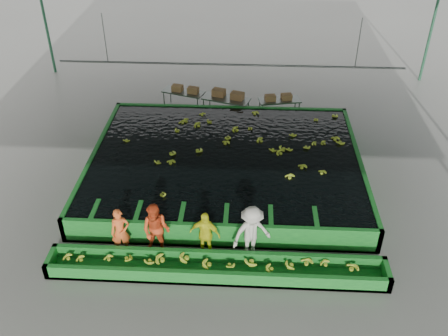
# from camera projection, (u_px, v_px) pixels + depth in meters

# --- Properties ---
(ground) EXTENTS (80.00, 80.00, 0.00)m
(ground) POSITION_uv_depth(u_px,v_px,m) (223.00, 199.00, 17.72)
(ground) COLOR slate
(ground) RESTS_ON ground
(shed_roof) EXTENTS (20.00, 22.00, 0.04)m
(shed_roof) POSITION_uv_depth(u_px,v_px,m) (223.00, 67.00, 14.90)
(shed_roof) COLOR gray
(shed_roof) RESTS_ON shed_posts
(shed_posts) EXTENTS (20.00, 22.00, 5.00)m
(shed_posts) POSITION_uv_depth(u_px,v_px,m) (223.00, 139.00, 16.31)
(shed_posts) COLOR #275F3E
(shed_posts) RESTS_ON ground
(flotation_tank) EXTENTS (10.00, 8.00, 0.90)m
(flotation_tank) POSITION_uv_depth(u_px,v_px,m) (225.00, 165.00, 18.71)
(flotation_tank) COLOR #197222
(flotation_tank) RESTS_ON ground
(tank_water) EXTENTS (9.70, 7.70, 0.00)m
(tank_water) POSITION_uv_depth(u_px,v_px,m) (225.00, 156.00, 18.48)
(tank_water) COLOR black
(tank_water) RESTS_ON flotation_tank
(sorting_trough) EXTENTS (10.00, 1.00, 0.50)m
(sorting_trough) POSITION_uv_depth(u_px,v_px,m) (216.00, 268.00, 14.61)
(sorting_trough) COLOR #197222
(sorting_trough) RESTS_ON ground
(cableway_rail) EXTENTS (0.08, 0.08, 14.00)m
(cableway_rail) POSITION_uv_depth(u_px,v_px,m) (230.00, 65.00, 20.16)
(cableway_rail) COLOR #59605B
(cableway_rail) RESTS_ON shed_roof
(rail_hanger_left) EXTENTS (0.04, 0.04, 2.00)m
(rail_hanger_left) POSITION_uv_depth(u_px,v_px,m) (105.00, 38.00, 19.82)
(rail_hanger_left) COLOR #59605B
(rail_hanger_left) RESTS_ON shed_roof
(rail_hanger_right) EXTENTS (0.04, 0.04, 2.00)m
(rail_hanger_right) POSITION_uv_depth(u_px,v_px,m) (359.00, 43.00, 19.37)
(rail_hanger_right) COLOR #59605B
(rail_hanger_right) RESTS_ON shed_roof
(worker_a) EXTENTS (0.67, 0.55, 1.60)m
(worker_a) POSITION_uv_depth(u_px,v_px,m) (121.00, 232.00, 15.10)
(worker_a) COLOR orange
(worker_a) RESTS_ON ground
(worker_b) EXTENTS (0.99, 0.83, 1.83)m
(worker_b) POSITION_uv_depth(u_px,v_px,m) (156.00, 230.00, 14.98)
(worker_b) COLOR #D6451C
(worker_b) RESTS_ON ground
(worker_c) EXTENTS (1.02, 0.58, 1.63)m
(worker_c) POSITION_uv_depth(u_px,v_px,m) (205.00, 234.00, 14.97)
(worker_c) COLOR yellow
(worker_c) RESTS_ON ground
(worker_d) EXTENTS (1.39, 1.14, 1.87)m
(worker_d) POSITION_uv_depth(u_px,v_px,m) (252.00, 233.00, 14.84)
(worker_d) COLOR beige
(worker_d) RESTS_ON ground
(packing_table_left) EXTENTS (2.06, 1.33, 0.87)m
(packing_table_left) POSITION_uv_depth(u_px,v_px,m) (184.00, 100.00, 23.24)
(packing_table_left) COLOR #59605B
(packing_table_left) RESTS_ON ground
(packing_table_mid) EXTENTS (2.24, 1.43, 0.95)m
(packing_table_mid) POSITION_uv_depth(u_px,v_px,m) (226.00, 108.00, 22.50)
(packing_table_mid) COLOR #59605B
(packing_table_mid) RESTS_ON ground
(packing_table_right) EXTENTS (1.96, 1.08, 0.84)m
(packing_table_right) POSITION_uv_depth(u_px,v_px,m) (279.00, 108.00, 22.59)
(packing_table_right) COLOR #59605B
(packing_table_right) RESTS_ON ground
(box_stack_left) EXTENTS (1.30, 0.65, 0.27)m
(box_stack_left) POSITION_uv_depth(u_px,v_px,m) (185.00, 92.00, 22.95)
(box_stack_left) COLOR brown
(box_stack_left) RESTS_ON packing_table_left
(box_stack_mid) EXTENTS (1.50, 0.86, 0.31)m
(box_stack_mid) POSITION_uv_depth(u_px,v_px,m) (228.00, 97.00, 22.29)
(box_stack_mid) COLOR brown
(box_stack_mid) RESTS_ON packing_table_mid
(box_stack_right) EXTENTS (1.25, 0.58, 0.26)m
(box_stack_right) POSITION_uv_depth(u_px,v_px,m) (278.00, 100.00, 22.32)
(box_stack_right) COLOR brown
(box_stack_right) RESTS_ON packing_table_right
(floating_bananas) EXTENTS (9.17, 6.25, 0.13)m
(floating_bananas) POSITION_uv_depth(u_px,v_px,m) (227.00, 145.00, 19.14)
(floating_bananas) COLOR #A4BD27
(floating_bananas) RESTS_ON tank_water
(trough_bananas) EXTENTS (8.58, 0.57, 0.11)m
(trough_bananas) POSITION_uv_depth(u_px,v_px,m) (216.00, 264.00, 14.53)
(trough_bananas) COLOR #A4BD27
(trough_bananas) RESTS_ON sorting_trough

